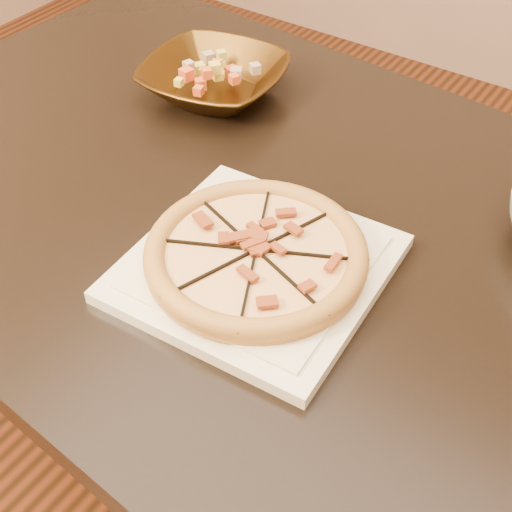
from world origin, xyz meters
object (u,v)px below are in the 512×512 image
object	(u,v)px
dining_table	(254,251)
pizza	(256,254)
bronze_bowl	(214,80)
plate	(256,267)

from	to	relation	value
dining_table	pizza	xyz separation A→B (m)	(0.09, -0.12, 0.14)
bronze_bowl	pizza	bearing A→B (deg)	-46.22
plate	bronze_bowl	bearing A→B (deg)	133.78
dining_table	plate	size ratio (longest dim) A/B	4.49
dining_table	bronze_bowl	size ratio (longest dim) A/B	6.10
pizza	bronze_bowl	distance (m)	0.44
dining_table	pizza	size ratio (longest dim) A/B	5.13
pizza	bronze_bowl	size ratio (longest dim) A/B	1.19
plate	pizza	bearing A→B (deg)	153.03
pizza	plate	bearing A→B (deg)	-26.97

